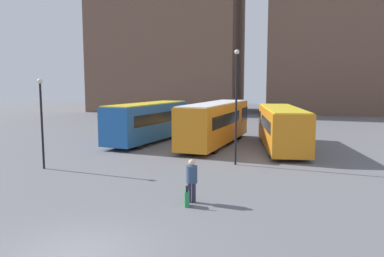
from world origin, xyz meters
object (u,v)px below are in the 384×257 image
lamp_post_0 (42,115)px  bus_1 (216,122)px  traveler (192,177)px  lamp_post_1 (236,99)px  bus_2 (281,126)px  bus_0 (148,121)px  suitcase (187,199)px

lamp_post_0 → bus_1: bearing=53.5°
traveler → lamp_post_0: (-9.52, 3.72, 1.95)m
lamp_post_1 → traveler: bearing=-95.9°
bus_2 → traveler: bearing=158.1°
bus_1 → lamp_post_0: bearing=150.0°
bus_0 → lamp_post_1: (7.98, -6.66, 2.13)m
lamp_post_1 → bus_0: bearing=140.1°
traveler → lamp_post_0: size_ratio=0.35×
suitcase → lamp_post_1: 8.71m
bus_1 → suitcase: bus_1 is taller
bus_0 → traveler: size_ratio=5.63×
bus_1 → bus_0: bearing=98.8°
bus_0 → bus_1: size_ratio=0.85×
traveler → lamp_post_1: (0.76, 7.40, 2.81)m
bus_0 → suitcase: bearing=-144.3°
traveler → bus_1: bearing=-14.2°
bus_1 → lamp_post_1: size_ratio=1.75×
bus_1 → lamp_post_0: 13.20m
bus_2 → traveler: bus_2 is taller
bus_0 → lamp_post_1: 10.61m
traveler → bus_2: bearing=-34.4°
bus_0 → bus_1: bearing=-78.1°
bus_1 → bus_2: size_ratio=1.08×
bus_2 → lamp_post_1: size_ratio=1.62×
lamp_post_1 → suitcase: bearing=-96.0°
bus_2 → bus_0: bearing=79.6°
bus_0 → bus_2: size_ratio=0.92×
bus_2 → traveler: 14.12m
bus_1 → bus_2: 4.99m
bus_1 → traveler: size_ratio=6.61×
lamp_post_0 → lamp_post_1: lamp_post_1 is taller
bus_0 → lamp_post_0: size_ratio=1.97×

